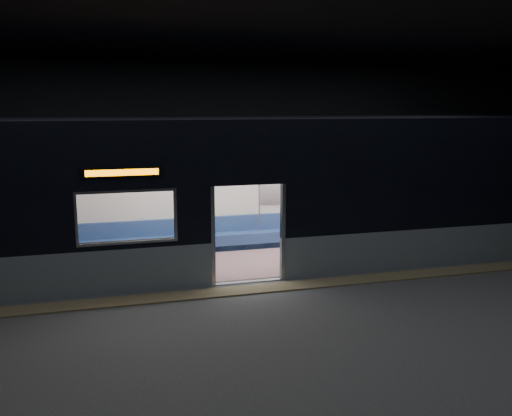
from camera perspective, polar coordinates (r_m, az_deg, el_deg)
name	(u,v)px	position (r m, az deg, el deg)	size (l,w,h in m)	color
station_floor	(262,300)	(10.41, 0.67, -9.63)	(24.00, 14.00, 0.01)	#47494C
station_envelope	(263,103)	(9.75, 0.72, 11.00)	(24.00, 14.00, 5.00)	black
tactile_strip	(255,289)	(10.90, -0.13, -8.56)	(22.80, 0.50, 0.03)	#8C7F59
metro_car	(232,184)	(12.35, -2.55, 2.49)	(18.00, 3.04, 3.35)	gray
passenger	(336,214)	(14.41, 8.39, -0.61)	(0.44, 0.72, 1.39)	black
handbag	(340,220)	(14.24, 8.81, -1.28)	(0.27, 0.23, 0.13)	black
transit_map	(280,189)	(14.07, 2.57, 2.00)	(1.00, 0.03, 0.65)	white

